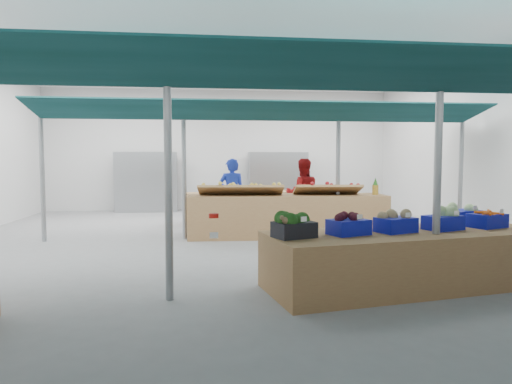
# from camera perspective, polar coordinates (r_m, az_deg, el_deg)

# --- Properties ---
(floor) EXTENTS (13.00, 13.00, 0.00)m
(floor) POSITION_cam_1_polar(r_m,az_deg,el_deg) (9.87, -3.17, -6.21)
(floor) COLOR slate
(floor) RESTS_ON ground
(hall) EXTENTS (13.00, 13.00, 13.00)m
(hall) POSITION_cam_1_polar(r_m,az_deg,el_deg) (11.18, -3.66, 8.59)
(hall) COLOR silver
(hall) RESTS_ON ground
(pole_grid) EXTENTS (10.00, 4.60, 3.00)m
(pole_grid) POSITION_cam_1_polar(r_m,az_deg,el_deg) (8.05, 2.87, 4.45)
(pole_grid) COLOR gray
(pole_grid) RESTS_ON floor
(awnings) EXTENTS (9.50, 7.08, 0.30)m
(awnings) POSITION_cam_1_polar(r_m,az_deg,el_deg) (8.12, 2.89, 11.30)
(awnings) COLOR #0B3131
(awnings) RESTS_ON pole_grid
(back_shelving_left) EXTENTS (2.00, 0.50, 2.00)m
(back_shelving_left) POSITION_cam_1_polar(r_m,az_deg,el_deg) (15.83, -13.54, 1.18)
(back_shelving_left) COLOR #B23F33
(back_shelving_left) RESTS_ON floor
(back_shelving_right) EXTENTS (2.00, 0.50, 2.00)m
(back_shelving_right) POSITION_cam_1_polar(r_m,az_deg,el_deg) (15.92, 2.75, 1.30)
(back_shelving_right) COLOR #B23F33
(back_shelving_right) RESTS_ON floor
(veg_counter) EXTENTS (4.13, 2.01, 0.77)m
(veg_counter) POSITION_cam_1_polar(r_m,az_deg,el_deg) (6.71, 18.54, -7.94)
(veg_counter) COLOR brown
(veg_counter) RESTS_ON floor
(fruit_counter) EXTENTS (4.51, 1.24, 0.96)m
(fruit_counter) POSITION_cam_1_polar(r_m,az_deg,el_deg) (10.48, 3.90, -2.97)
(fruit_counter) COLOR brown
(fruit_counter) RESTS_ON floor
(far_counter) EXTENTS (4.82, 2.06, 0.85)m
(far_counter) POSITION_cam_1_polar(r_m,az_deg,el_deg) (13.12, 1.51, -1.78)
(far_counter) COLOR brown
(far_counter) RESTS_ON floor
(vendor_left) EXTENTS (0.67, 0.45, 1.79)m
(vendor_left) POSITION_cam_1_polar(r_m,az_deg,el_deg) (11.38, -3.05, -0.31)
(vendor_left) COLOR #1D34BC
(vendor_left) RESTS_ON floor
(vendor_right) EXTENTS (0.89, 0.71, 1.79)m
(vendor_right) POSITION_cam_1_polar(r_m,az_deg,el_deg) (11.63, 5.84, -0.23)
(vendor_right) COLOR maroon
(vendor_right) RESTS_ON floor
(crate_broccoli) EXTENTS (0.59, 0.50, 0.35)m
(crate_broccoli) POSITION_cam_1_polar(r_m,az_deg,el_deg) (5.80, 4.79, -4.14)
(crate_broccoli) COLOR black
(crate_broccoli) RESTS_ON veg_counter
(crate_beets) EXTENTS (0.59, 0.50, 0.29)m
(crate_beets) POSITION_cam_1_polar(r_m,az_deg,el_deg) (6.13, 11.50, -4.01)
(crate_beets) COLOR #0E1497
(crate_beets) RESTS_ON veg_counter
(crate_celeriac) EXTENTS (0.59, 0.50, 0.31)m
(crate_celeriac) POSITION_cam_1_polar(r_m,az_deg,el_deg) (6.49, 17.06, -3.55)
(crate_celeriac) COLOR #0E1497
(crate_celeriac) RESTS_ON veg_counter
(crate_cabbage) EXTENTS (0.59, 0.50, 0.35)m
(crate_cabbage) POSITION_cam_1_polar(r_m,az_deg,el_deg) (6.95, 22.34, -3.08)
(crate_cabbage) COLOR #0E1497
(crate_cabbage) RESTS_ON veg_counter
(crate_carrots) EXTENTS (0.59, 0.50, 0.29)m
(crate_carrots) POSITION_cam_1_polar(r_m,az_deg,el_deg) (7.46, 26.92, -3.11)
(crate_carrots) COLOR #0E1497
(crate_carrots) RESTS_ON veg_counter
(sparrow) EXTENTS (0.12, 0.09, 0.11)m
(sparrow) POSITION_cam_1_polar(r_m,az_deg,el_deg) (5.60, 3.63, -3.50)
(sparrow) COLOR brown
(sparrow) RESTS_ON crate_broccoli
(pole_ribbon) EXTENTS (0.12, 0.12, 0.28)m
(pole_ribbon) POSITION_cam_1_polar(r_m,az_deg,el_deg) (5.35, -5.31, -3.20)
(pole_ribbon) COLOR #B8130C
(pole_ribbon) RESTS_ON pole_grid
(apple_heap_yellow) EXTENTS (1.95, 0.84, 0.27)m
(apple_heap_yellow) POSITION_cam_1_polar(r_m,az_deg,el_deg) (10.21, -1.91, 0.49)
(apple_heap_yellow) COLOR #997247
(apple_heap_yellow) RESTS_ON fruit_counter
(apple_heap_red) EXTENTS (1.55, 0.81, 0.27)m
(apple_heap_red) POSITION_cam_1_polar(r_m,az_deg,el_deg) (10.48, 8.91, 0.54)
(apple_heap_red) COLOR #997247
(apple_heap_red) RESTS_ON fruit_counter
(pineapple) EXTENTS (0.14, 0.14, 0.39)m
(pineapple) POSITION_cam_1_polar(r_m,az_deg,el_deg) (10.79, 14.69, 0.64)
(pineapple) COLOR #8C6019
(pineapple) RESTS_ON fruit_counter
(crate_extra) EXTENTS (0.59, 0.50, 0.32)m
(crate_extra) POSITION_cam_1_polar(r_m,az_deg,el_deg) (7.82, 24.42, -2.46)
(crate_extra) COLOR #0E1497
(crate_extra) RESTS_ON veg_counter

